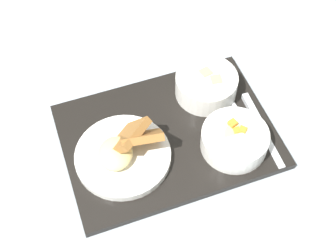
{
  "coord_description": "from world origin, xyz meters",
  "views": [
    {
      "loc": [
        0.23,
        0.5,
        0.84
      ],
      "look_at": [
        0.0,
        0.0,
        0.05
      ],
      "focal_mm": 50.0,
      "sensor_mm": 36.0,
      "label": 1
    }
  ],
  "objects_px": {
    "plate_main": "(124,152)",
    "spoon": "(243,120)",
    "bowl_salad": "(235,139)",
    "bowl_soup": "(206,84)",
    "knife": "(256,117)"
  },
  "relations": [
    {
      "from": "plate_main",
      "to": "spoon",
      "type": "relative_size",
      "value": 1.22
    },
    {
      "from": "bowl_soup",
      "to": "plate_main",
      "type": "distance_m",
      "value": 0.24
    },
    {
      "from": "bowl_soup",
      "to": "bowl_salad",
      "type": "bearing_deg",
      "value": 85.27
    },
    {
      "from": "bowl_soup",
      "to": "knife",
      "type": "relative_size",
      "value": 0.71
    },
    {
      "from": "plate_main",
      "to": "spoon",
      "type": "bearing_deg",
      "value": 175.02
    },
    {
      "from": "bowl_salad",
      "to": "knife",
      "type": "xyz_separation_m",
      "value": [
        -0.08,
        -0.04,
        -0.02
      ]
    },
    {
      "from": "bowl_soup",
      "to": "knife",
      "type": "height_order",
      "value": "bowl_soup"
    },
    {
      "from": "bowl_salad",
      "to": "spoon",
      "type": "distance_m",
      "value": 0.07
    },
    {
      "from": "knife",
      "to": "bowl_soup",
      "type": "bearing_deg",
      "value": -142.74
    },
    {
      "from": "bowl_soup",
      "to": "spoon",
      "type": "relative_size",
      "value": 0.85
    },
    {
      "from": "spoon",
      "to": "knife",
      "type": "bearing_deg",
      "value": 79.69
    },
    {
      "from": "plate_main",
      "to": "knife",
      "type": "distance_m",
      "value": 0.3
    },
    {
      "from": "bowl_soup",
      "to": "plate_main",
      "type": "xyz_separation_m",
      "value": [
        0.23,
        0.08,
        -0.01
      ]
    },
    {
      "from": "bowl_salad",
      "to": "bowl_soup",
      "type": "xyz_separation_m",
      "value": [
        -0.01,
        -0.15,
        0.0
      ]
    },
    {
      "from": "bowl_salad",
      "to": "bowl_soup",
      "type": "bearing_deg",
      "value": -94.73
    }
  ]
}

